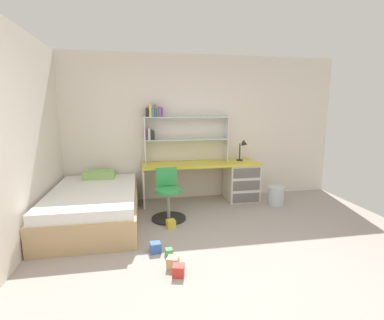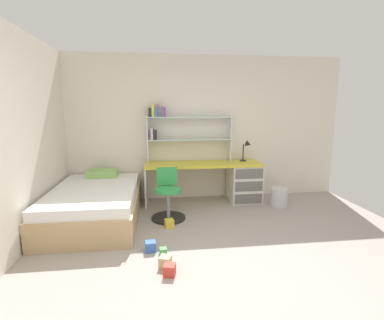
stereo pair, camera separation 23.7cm
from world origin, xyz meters
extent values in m
cube|color=#9E938C|center=(0.00, 0.00, -0.01)|extent=(5.52, 6.42, 0.02)
cube|color=silver|center=(0.00, 2.74, 1.30)|extent=(5.52, 0.06, 2.61)
cube|color=gold|center=(0.12, 2.40, 0.69)|extent=(2.06, 0.58, 0.04)
cube|color=silver|center=(0.88, 2.40, 0.34)|extent=(0.54, 0.55, 0.67)
cube|color=silver|center=(-0.89, 2.40, 0.34)|extent=(0.03, 0.52, 0.67)
cube|color=#64625E|center=(0.88, 2.12, 0.11)|extent=(0.49, 0.01, 0.17)
cube|color=#64625E|center=(0.88, 2.12, 0.34)|extent=(0.49, 0.01, 0.17)
cube|color=#64625E|center=(0.88, 2.12, 0.56)|extent=(0.49, 0.01, 0.17)
cube|color=silver|center=(-0.84, 2.57, 1.13)|extent=(0.02, 0.22, 0.83)
cube|color=silver|center=(0.64, 2.57, 1.13)|extent=(0.02, 0.22, 0.83)
cube|color=silver|center=(-0.10, 2.57, 1.12)|extent=(1.46, 0.22, 0.02)
cube|color=silver|center=(-0.10, 2.57, 1.51)|extent=(1.46, 0.22, 0.02)
cube|color=purple|center=(-0.80, 2.57, 1.21)|extent=(0.02, 0.12, 0.16)
cube|color=beige|center=(-0.77, 2.57, 1.23)|extent=(0.04, 0.18, 0.20)
cube|color=#26262D|center=(-0.73, 2.57, 1.22)|extent=(0.02, 0.15, 0.18)
cube|color=#26262D|center=(-0.70, 2.57, 1.21)|extent=(0.04, 0.16, 0.16)
cube|color=#26262D|center=(-0.79, 2.57, 1.60)|extent=(0.04, 0.16, 0.15)
cube|color=yellow|center=(-0.74, 2.57, 1.62)|extent=(0.04, 0.19, 0.20)
cube|color=#338CBF|center=(-0.69, 2.57, 1.60)|extent=(0.03, 0.18, 0.15)
cube|color=purple|center=(-0.65, 2.57, 1.63)|extent=(0.03, 0.14, 0.21)
cube|color=#4CA559|center=(-0.61, 2.57, 1.60)|extent=(0.03, 0.13, 0.16)
cube|color=purple|center=(-0.57, 2.57, 1.61)|extent=(0.04, 0.19, 0.17)
cube|color=purple|center=(-0.54, 2.57, 1.60)|extent=(0.02, 0.12, 0.16)
cylinder|color=black|center=(0.88, 2.52, 0.72)|extent=(0.12, 0.12, 0.02)
cylinder|color=black|center=(0.88, 2.52, 0.88)|extent=(0.02, 0.02, 0.30)
cone|color=black|center=(0.96, 2.47, 1.03)|extent=(0.12, 0.11, 0.13)
cylinder|color=black|center=(-0.53, 1.66, 0.01)|extent=(0.52, 0.52, 0.03)
cylinder|color=#A5A8AD|center=(-0.53, 1.66, 0.21)|extent=(0.05, 0.05, 0.43)
cylinder|color=green|center=(-0.53, 1.66, 0.45)|extent=(0.40, 0.40, 0.05)
cube|color=green|center=(-0.54, 1.84, 0.63)|extent=(0.32, 0.06, 0.28)
cube|color=tan|center=(-1.62, 1.72, 0.18)|extent=(1.25, 1.94, 0.37)
cube|color=white|center=(-1.62, 1.72, 0.44)|extent=(1.19, 1.88, 0.14)
cube|color=#8CBF66|center=(-1.62, 2.44, 0.57)|extent=(0.50, 0.32, 0.12)
cylinder|color=silver|center=(1.39, 2.01, 0.16)|extent=(0.28, 0.28, 0.32)
cube|color=red|center=(-0.58, 0.15, 0.06)|extent=(0.14, 0.14, 0.12)
cube|color=gold|center=(-0.53, 1.34, 0.06)|extent=(0.14, 0.14, 0.12)
cube|color=#3860B7|center=(-0.79, 0.68, 0.06)|extent=(0.13, 0.13, 0.12)
cube|color=tan|center=(-0.62, 0.32, 0.06)|extent=(0.15, 0.15, 0.12)
cube|color=#479E51|center=(-0.64, 0.57, 0.04)|extent=(0.09, 0.09, 0.08)
camera|label=1|loc=(-0.92, -2.46, 1.67)|focal=26.73mm
camera|label=2|loc=(-0.69, -2.50, 1.67)|focal=26.73mm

